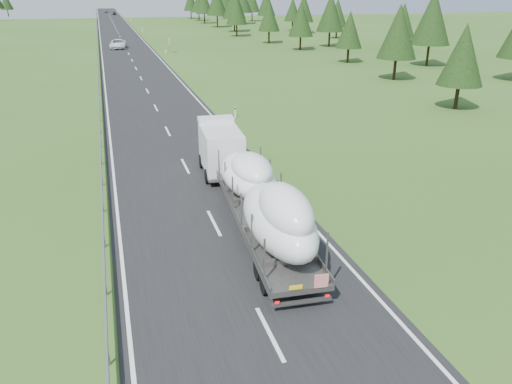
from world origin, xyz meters
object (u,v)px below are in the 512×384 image
object	(u,v)px
highway_sign	(169,43)
distant_van	(118,44)
boat_truck	(252,184)
distant_car_blue	(106,11)
distant_car_dark	(114,13)

from	to	relation	value
highway_sign	distant_van	distance (m)	13.40
distant_van	highway_sign	bearing A→B (deg)	-44.16
highway_sign	boat_truck	xyz separation A→B (m)	(-5.25, -71.23, 0.16)
highway_sign	distant_car_blue	distance (m)	164.99
distant_car_dark	highway_sign	bearing A→B (deg)	-84.35
boat_truck	distant_car_blue	world-z (taller)	boat_truck
highway_sign	distant_van	xyz separation A→B (m)	(-8.59, 10.25, -0.94)
boat_truck	distant_car_dark	bearing A→B (deg)	89.92
highway_sign	distant_car_dark	bearing A→B (deg)	91.98
highway_sign	boat_truck	world-z (taller)	boat_truck
highway_sign	distant_car_blue	bearing A→B (deg)	92.77
boat_truck	distant_car_blue	xyz separation A→B (m)	(-2.73, 236.03, -1.30)
boat_truck	highway_sign	bearing A→B (deg)	85.79
distant_car_blue	highway_sign	bearing A→B (deg)	-86.26
highway_sign	distant_van	size ratio (longest dim) A/B	0.42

